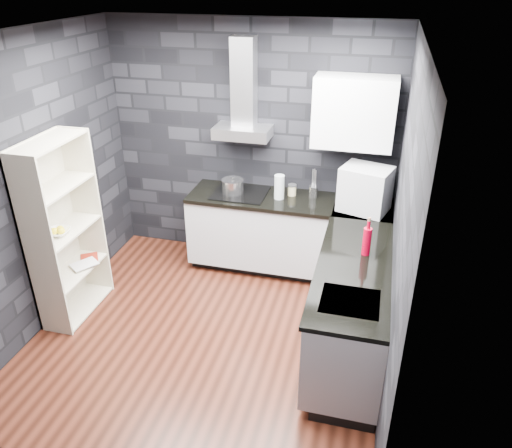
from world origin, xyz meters
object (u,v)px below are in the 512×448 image
at_px(glass_vase, 279,187).
at_px(appliance_garage, 365,190).
at_px(red_bottle, 367,241).
at_px(bookshelf, 65,231).
at_px(pot, 233,187).
at_px(fruit_bowl, 59,232).
at_px(utensil_crock, 313,192).
at_px(storage_jar, 292,191).

distance_m(glass_vase, appliance_garage, 0.91).
bearing_deg(glass_vase, appliance_garage, -3.72).
height_order(red_bottle, bookshelf, bookshelf).
height_order(pot, fruit_bowl, pot).
xyz_separation_m(red_bottle, bookshelf, (-2.79, -0.29, -0.13)).
distance_m(bookshelf, fruit_bowl, 0.09).
height_order(glass_vase, fruit_bowl, glass_vase).
distance_m(pot, utensil_crock, 0.88).
height_order(pot, storage_jar, pot).
xyz_separation_m(utensil_crock, fruit_bowl, (-2.16, -1.46, -0.02)).
bearing_deg(utensil_crock, storage_jar, -176.73).
bearing_deg(red_bottle, glass_vase, 135.54).
distance_m(glass_vase, utensil_crock, 0.38).
height_order(pot, utensil_crock, pot).
relative_size(storage_jar, red_bottle, 0.43).
distance_m(utensil_crock, red_bottle, 1.26).
xyz_separation_m(glass_vase, red_bottle, (0.98, -0.96, -0.01)).
bearing_deg(utensil_crock, red_bottle, -60.05).
bearing_deg(bookshelf, red_bottle, -9.44).
bearing_deg(red_bottle, bookshelf, -174.14).
bearing_deg(bookshelf, fruit_bowl, -105.31).
relative_size(pot, red_bottle, 0.93).
xyz_separation_m(pot, appliance_garage, (1.42, -0.06, 0.14)).
distance_m(pot, appliance_garage, 1.43).
xyz_separation_m(appliance_garage, bookshelf, (-2.71, -1.19, -0.22)).
height_order(glass_vase, appliance_garage, appliance_garage).
distance_m(red_bottle, fruit_bowl, 2.82).
relative_size(glass_vase, storage_jar, 2.42).
bearing_deg(pot, red_bottle, -32.64).
height_order(pot, glass_vase, glass_vase).
relative_size(appliance_garage, red_bottle, 1.87).
bearing_deg(utensil_crock, bookshelf, -147.53).
height_order(pot, appliance_garage, appliance_garage).
bearing_deg(pot, glass_vase, -0.09).
distance_m(storage_jar, utensil_crock, 0.23).
bearing_deg(storage_jar, bookshelf, -144.79).
bearing_deg(appliance_garage, glass_vase, -167.03).
bearing_deg(appliance_garage, pot, -165.70).
relative_size(red_bottle, bookshelf, 0.14).
relative_size(pot, appliance_garage, 0.50).
xyz_separation_m(red_bottle, fruit_bowl, (-2.79, -0.37, -0.09)).
bearing_deg(fruit_bowl, red_bottle, 7.62).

